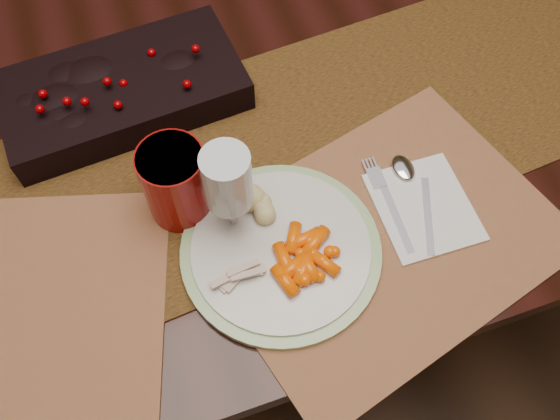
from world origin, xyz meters
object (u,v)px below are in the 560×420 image
object	(u,v)px
mashed_potatoes	(263,202)
turkey_shreds	(237,273)
napkin	(423,207)
placemat_main	(384,237)
wine_glass	(230,197)
dinner_plate	(281,250)
baby_carrots	(308,257)
centerpiece	(122,87)
red_cup	(176,183)
dining_table	(248,202)

from	to	relation	value
mashed_potatoes	turkey_shreds	xyz separation A→B (m)	(-0.07, -0.09, -0.01)
turkey_shreds	napkin	size ratio (longest dim) A/B	0.43
placemat_main	mashed_potatoes	world-z (taller)	mashed_potatoes
mashed_potatoes	turkey_shreds	size ratio (longest dim) A/B	1.04
mashed_potatoes	wine_glass	bearing A→B (deg)	-172.07
napkin	wine_glass	distance (m)	0.29
dinner_plate	napkin	size ratio (longest dim) A/B	1.81
baby_carrots	mashed_potatoes	xyz separation A→B (m)	(-0.03, 0.10, 0.01)
centerpiece	turkey_shreds	bearing A→B (deg)	-77.31
baby_carrots	napkin	size ratio (longest dim) A/B	0.73
mashed_potatoes	red_cup	world-z (taller)	red_cup
centerpiece	turkey_shreds	size ratio (longest dim) A/B	5.56
napkin	red_cup	distance (m)	0.36
dining_table	centerpiece	size ratio (longest dim) A/B	4.75
dining_table	napkin	world-z (taller)	napkin
wine_glass	baby_carrots	bearing A→B (deg)	-48.73
wine_glass	placemat_main	bearing A→B (deg)	-23.19
red_cup	napkin	bearing A→B (deg)	-19.64
baby_carrots	wine_glass	xyz separation A→B (m)	(-0.08, 0.09, 0.06)
turkey_shreds	napkin	xyz separation A→B (m)	(0.29, 0.02, -0.02)
placemat_main	wine_glass	world-z (taller)	wine_glass
mashed_potatoes	red_cup	size ratio (longest dim) A/B	0.56
dining_table	turkey_shreds	distance (m)	0.53
centerpiece	wine_glass	distance (m)	0.30
centerpiece	mashed_potatoes	world-z (taller)	centerpiece
placemat_main	dinner_plate	xyz separation A→B (m)	(-0.15, 0.03, 0.01)
baby_carrots	wine_glass	world-z (taller)	wine_glass
centerpiece	mashed_potatoes	xyz separation A→B (m)	(0.15, -0.27, -0.00)
placemat_main	wine_glass	bearing A→B (deg)	141.78
dinner_plate	wine_glass	bearing A→B (deg)	130.04
napkin	mashed_potatoes	bearing A→B (deg)	164.69
turkey_shreds	centerpiece	bearing A→B (deg)	102.69
centerpiece	dinner_plate	world-z (taller)	centerpiece
dinner_plate	placemat_main	bearing A→B (deg)	-9.54
dining_table	red_cup	bearing A→B (deg)	-126.99
centerpiece	wine_glass	world-z (taller)	wine_glass
dining_table	dinner_plate	xyz separation A→B (m)	(-0.03, -0.31, 0.39)
baby_carrots	turkey_shreds	distance (m)	0.10
centerpiece	placemat_main	distance (m)	0.48
dining_table	mashed_potatoes	bearing A→B (deg)	-97.85
mashed_potatoes	napkin	world-z (taller)	mashed_potatoes
napkin	red_cup	bearing A→B (deg)	161.62
dining_table	placemat_main	size ratio (longest dim) A/B	3.72
baby_carrots	wine_glass	distance (m)	0.14
centerpiece	wine_glass	xyz separation A→B (m)	(0.10, -0.28, 0.05)
mashed_potatoes	centerpiece	bearing A→B (deg)	118.34
mashed_potatoes	napkin	xyz separation A→B (m)	(0.23, -0.07, -0.03)
wine_glass	centerpiece	bearing A→B (deg)	109.67
baby_carrots	dining_table	bearing A→B (deg)	89.89
centerpiece	baby_carrots	world-z (taller)	centerpiece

